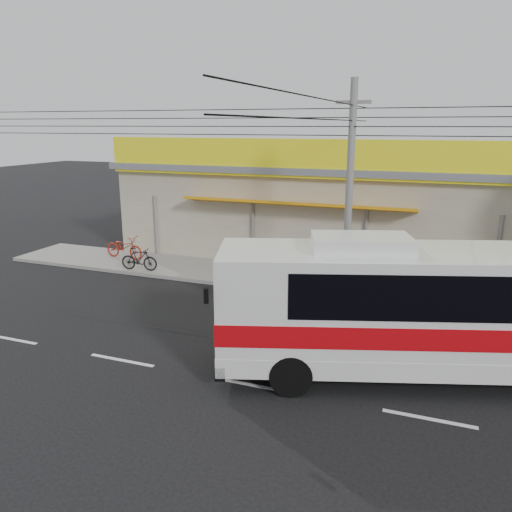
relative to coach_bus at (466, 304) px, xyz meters
The scene contains 8 objects.
ground 5.03m from the coach_bus, behind, with size 120.00×120.00×0.00m, color black.
sidewalk 7.95m from the coach_bus, 126.80° to the left, with size 30.00×3.20×0.15m, color gray.
lane_markings 5.53m from the coach_bus, 153.39° to the right, with size 50.00×0.12×0.01m, color silver, non-canonical shape.
storefront_building 12.61m from the coach_bus, 111.55° to the left, with size 22.60×9.20×5.70m.
coach_bus is the anchor object (origin of this frame).
motorbike_red 15.98m from the coach_bus, 156.33° to the left, with size 0.72×2.05×1.08m, color maroon.
motorbike_dark 13.79m from the coach_bus, 158.94° to the left, with size 0.47×1.65×0.99m, color black.
utility_pole 7.30m from the coach_bus, 130.91° to the left, with size 34.00×14.00×7.75m.
Camera 1 is at (3.84, -12.90, 6.27)m, focal length 35.00 mm.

